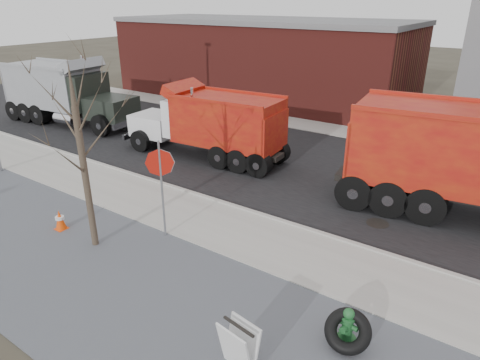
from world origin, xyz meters
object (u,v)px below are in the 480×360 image
Objects in this scene: truck_tire at (348,331)px; sandwich_board at (239,347)px; fire_hydrant at (347,326)px; dump_truck_grey at (66,90)px; dump_truck_red_b at (210,122)px; stop_sign at (161,173)px.

sandwich_board is at bearing -130.49° from truck_tire.
fire_hydrant reaches higher than truck_tire.
truck_tire is at bearing -27.03° from dump_truck_grey.
fire_hydrant is at bearing 137.94° from dump_truck_red_b.
fire_hydrant is 0.79× the size of sandwich_board.
stop_sign is at bearing 112.72° from dump_truck_red_b.
truck_tire is 0.15× the size of dump_truck_red_b.
sandwich_board is at bearing 126.58° from dump_truck_red_b.
stop_sign is 5.59m from sandwich_board.
dump_truck_grey is (-19.19, 7.12, 1.42)m from truck_tire.
dump_truck_grey is (-17.74, 8.82, 1.29)m from sandwich_board.
dump_truck_grey is (-13.13, 6.01, -0.17)m from stop_sign.
dump_truck_red_b reaches higher than sandwich_board.
dump_truck_red_b is (-9.17, 7.18, 1.20)m from truck_tire.
dump_truck_grey reaches higher than stop_sign.
dump_truck_grey is at bearing 162.37° from sandwich_board.
stop_sign is (-6.06, 1.11, 1.59)m from truck_tire.
stop_sign is 0.36× the size of dump_truck_grey.
stop_sign is 14.45m from dump_truck_grey.
fire_hydrant is 11.55m from dump_truck_red_b.
fire_hydrant is at bearing 62.26° from sandwich_board.
dump_truck_grey reaches higher than truck_tire.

